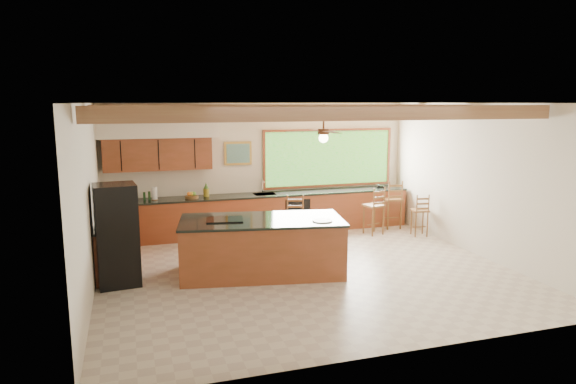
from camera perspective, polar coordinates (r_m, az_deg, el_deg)
name	(u,v)px	position (r m, az deg, el deg)	size (l,w,h in m)	color
ground	(306,271)	(9.40, 2.03, -8.76)	(7.20, 7.20, 0.00)	beige
room_shell	(287,146)	(9.51, -0.16, 5.12)	(7.27, 6.54, 3.02)	beige
counter_run	(234,219)	(11.41, -6.06, -3.02)	(7.12, 3.10, 1.24)	brown
island	(262,246)	(9.15, -2.94, -6.03)	(3.03, 1.81, 1.01)	brown
refrigerator	(117,235)	(8.96, -18.48, -4.54)	(0.73, 0.71, 1.70)	black
bar_stool_a	(296,216)	(10.72, 0.85, -2.67)	(0.50, 0.50, 1.14)	brown
bar_stool_b	(375,206)	(11.89, 9.65, -1.60)	(0.48, 0.48, 1.12)	brown
bar_stool_c	(393,200)	(12.56, 11.61, -0.88)	(0.45, 0.45, 1.18)	brown
bar_stool_d	(421,211)	(12.00, 14.57, -2.09)	(0.41, 0.41, 0.98)	brown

